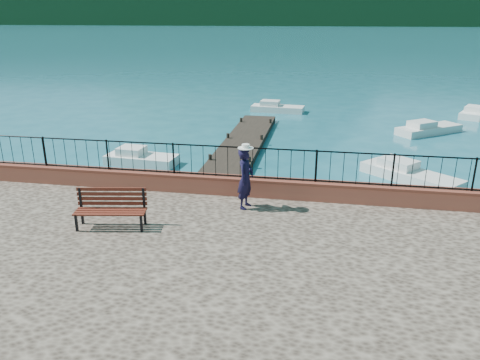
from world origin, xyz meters
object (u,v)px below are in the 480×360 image
(boat_4, at_px, (278,106))
(boat_2, at_px, (429,126))
(boat_5, at_px, (476,110))
(person, at_px, (246,178))
(boat_0, at_px, (142,156))
(park_bench, at_px, (111,216))
(boat_1, at_px, (411,171))

(boat_4, bearing_deg, boat_2, -22.07)
(boat_4, xyz_separation_m, boat_5, (13.29, 0.84, 0.00))
(person, distance_m, boat_5, 24.44)
(boat_0, bearing_deg, boat_5, 42.78)
(boat_2, relative_size, boat_4, 1.12)
(park_bench, relative_size, boat_1, 0.46)
(person, relative_size, boat_0, 0.55)
(person, height_order, boat_4, person)
(park_bench, xyz_separation_m, boat_0, (-2.76, 8.93, -1.11))
(boat_4, bearing_deg, boat_0, -105.20)
(boat_5, bearing_deg, boat_2, 171.14)
(boat_2, bearing_deg, park_bench, -160.30)
(person, distance_m, boat_4, 20.38)
(person, relative_size, boat_5, 0.49)
(boat_0, height_order, boat_2, same)
(boat_1, height_order, boat_2, same)
(boat_1, distance_m, boat_4, 15.14)
(boat_1, relative_size, boat_5, 1.14)
(person, xyz_separation_m, boat_0, (-6.01, 7.00, -1.69))
(park_bench, height_order, boat_0, park_bench)
(boat_0, xyz_separation_m, boat_5, (18.19, 14.12, 0.00))
(boat_5, bearing_deg, boat_1, -177.08)
(person, bearing_deg, boat_1, -28.49)
(boat_1, bearing_deg, person, -88.67)
(park_bench, xyz_separation_m, boat_2, (11.40, 17.48, -1.11))
(person, bearing_deg, boat_0, 52.52)
(person, bearing_deg, boat_4, 15.01)
(boat_1, bearing_deg, boat_4, 158.79)
(park_bench, distance_m, boat_2, 20.90)
(boat_2, xyz_separation_m, boat_5, (4.03, 5.58, 0.00))
(park_bench, height_order, person, person)
(park_bench, distance_m, boat_5, 27.76)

